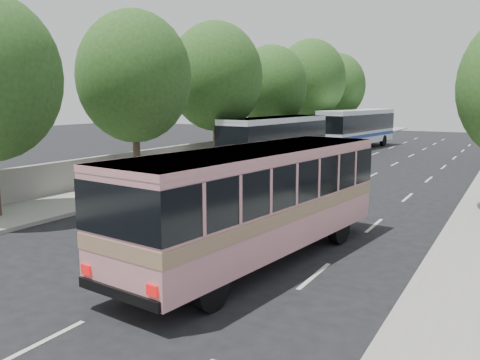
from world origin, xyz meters
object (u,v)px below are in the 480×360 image
Objects in this scene: pink_taxi at (242,190)px; tour_coach_rear at (357,125)px; white_pickup at (301,159)px; pink_bus at (257,192)px; tour_coach_front at (276,136)px.

pink_taxi is 27.42m from tour_coach_rear.
tour_coach_rear is (-1.44, 16.86, 1.22)m from white_pickup.
pink_taxi is (-3.78, 5.99, -1.22)m from pink_bus.
pink_bus is 2.27× the size of pink_taxi.
tour_coach_front is at bearing 120.68° from pink_bus.
pink_bus is 20.80m from tour_coach_front.
pink_bus is 0.92× the size of tour_coach_front.
tour_coach_rear reaches higher than tour_coach_front.
tour_coach_front reaches higher than white_pickup.
white_pickup is 4.13m from tour_coach_front.
tour_coach_rear is at bearing 88.09° from tour_coach_front.
tour_coach_rear reaches higher than pink_taxi.
white_pickup is (-1.62, 10.36, 0.12)m from pink_taxi.
tour_coach_front is (-2.93, 2.70, 1.09)m from white_pickup.
pink_bus is at bearing -72.80° from white_pickup.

